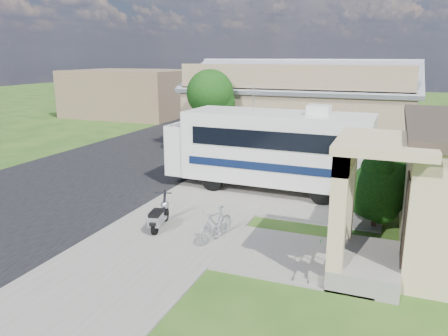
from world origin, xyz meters
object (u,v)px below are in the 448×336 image
(motorhome, at_px, (270,147))
(bicycle, at_px, (216,226))
(van, at_px, (232,114))
(shrub, at_px, (379,189))
(scooter, at_px, (159,216))
(pickup_truck, at_px, (206,129))
(garden_hose, at_px, (327,245))

(motorhome, xyz_separation_m, bicycle, (-0.06, -5.43, -1.28))
(bicycle, distance_m, van, 21.77)
(shrub, bearing_deg, bicycle, -146.44)
(motorhome, xyz_separation_m, shrub, (4.19, -2.61, -0.52))
(shrub, height_order, bicycle, shrub)
(bicycle, xyz_separation_m, van, (-7.15, 20.56, 0.39))
(scooter, xyz_separation_m, pickup_truck, (-4.42, 13.73, 0.30))
(motorhome, distance_m, bicycle, 5.58)
(shrub, xyz_separation_m, pickup_truck, (-10.58, 10.97, -0.47))
(van, bearing_deg, motorhome, -55.03)
(motorhome, relative_size, bicycle, 5.15)
(garden_hose, bearing_deg, scooter, -172.80)
(van, bearing_deg, shrub, -47.77)
(motorhome, distance_m, scooter, 5.86)
(scooter, height_order, garden_hose, scooter)
(bicycle, height_order, van, van)
(scooter, height_order, van, van)
(shrub, distance_m, bicycle, 5.16)
(pickup_truck, xyz_separation_m, van, (-0.82, 6.77, 0.10))
(bicycle, relative_size, van, 0.26)
(shrub, xyz_separation_m, scooter, (-6.16, -2.76, -0.76))
(motorhome, distance_m, pickup_truck, 10.57)
(shrub, distance_m, pickup_truck, 15.25)
(pickup_truck, bearing_deg, motorhome, 133.92)
(shrub, distance_m, garden_hose, 2.70)
(bicycle, distance_m, garden_hose, 3.17)
(pickup_truck, bearing_deg, bicycle, 121.18)
(scooter, distance_m, pickup_truck, 14.42)
(scooter, bearing_deg, van, 91.84)
(pickup_truck, height_order, garden_hose, pickup_truck)
(bicycle, xyz_separation_m, pickup_truck, (-6.33, 13.79, 0.30))
(motorhome, bearing_deg, bicycle, -89.31)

